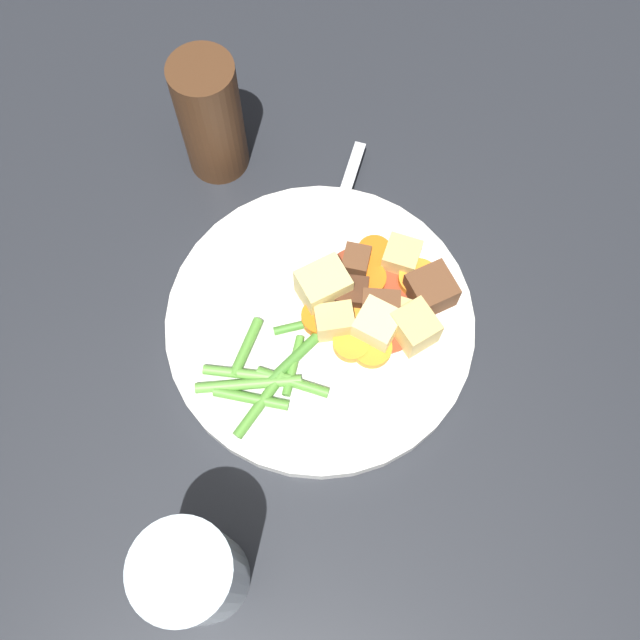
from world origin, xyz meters
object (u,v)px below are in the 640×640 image
potato_chunk_1 (415,328)px  potato_chunk_4 (334,321)px  meat_chunk_0 (380,309)px  meat_chunk_3 (356,262)px  carrot_slice_3 (416,274)px  potato_chunk_0 (400,314)px  carrot_slice_0 (346,312)px  carrot_slice_4 (352,343)px  carrot_slice_6 (372,348)px  potato_chunk_5 (377,326)px  water_glass (194,574)px  carrot_slice_1 (374,253)px  pepper_mill (211,118)px  carrot_slice_5 (367,279)px  carrot_slice_2 (323,313)px  potato_chunk_2 (402,256)px  meat_chunk_1 (352,294)px  fork (332,232)px  dinner_plate (320,323)px  meat_chunk_2 (431,290)px  potato_chunk_3 (323,286)px

potato_chunk_1 → potato_chunk_4: 0.06m
meat_chunk_0 → meat_chunk_3: 0.05m
carrot_slice_3 → potato_chunk_0: (-0.03, -0.03, 0.00)m
carrot_slice_0 → potato_chunk_4: bearing=-153.2°
carrot_slice_3 → carrot_slice_4: 0.08m
carrot_slice_6 → potato_chunk_5: (0.01, 0.01, 0.01)m
carrot_slice_4 → water_glass: 0.21m
potato_chunk_1 → carrot_slice_1: bearing=89.3°
meat_chunk_0 → pepper_mill: 0.22m
carrot_slice_5 → potato_chunk_1: (0.02, -0.06, 0.01)m
carrot_slice_2 → meat_chunk_0: bearing=-22.0°
potato_chunk_2 → meat_chunk_1: size_ratio=1.10×
carrot_slice_4 → carrot_slice_6: 0.02m
meat_chunk_0 → carrot_slice_5: bearing=85.0°
fork → dinner_plate: bearing=-120.2°
potato_chunk_1 → carrot_slice_2: bearing=144.5°
water_glass → meat_chunk_1: bearing=40.2°
carrot_slice_3 → meat_chunk_2: 0.02m
carrot_slice_3 → meat_chunk_3: size_ratio=1.42×
carrot_slice_4 → meat_chunk_2: (0.08, 0.01, 0.01)m
meat_chunk_0 → potato_chunk_2: bearing=45.3°
carrot_slice_5 → carrot_slice_3: bearing=-17.6°
carrot_slice_2 → potato_chunk_0: (0.06, -0.03, 0.00)m
water_glass → carrot_slice_1: bearing=40.3°
carrot_slice_6 → meat_chunk_1: meat_chunk_1 is taller
potato_chunk_4 → meat_chunk_2: (0.08, -0.01, 0.00)m
carrot_slice_4 → fork: (0.03, 0.10, -0.00)m
carrot_slice_5 → potato_chunk_5: potato_chunk_5 is taller
meat_chunk_3 → water_glass: size_ratio=0.20×
carrot_slice_5 → potato_chunk_3: (-0.04, 0.00, 0.01)m
carrot_slice_6 → carrot_slice_4: bearing=142.4°
potato_chunk_1 → pepper_mill: bearing=110.4°
carrot_slice_2 → meat_chunk_3: (0.04, 0.03, 0.01)m
meat_chunk_3 → potato_chunk_5: bearing=-97.8°
meat_chunk_0 → meat_chunk_1: 0.03m
carrot_slice_6 → water_glass: bearing=-149.0°
carrot_slice_4 → meat_chunk_2: bearing=10.3°
fork → potato_chunk_1: bearing=-78.0°
carrot_slice_4 → meat_chunk_3: (0.03, 0.06, 0.01)m
meat_chunk_3 → pepper_mill: (-0.07, 0.16, 0.03)m
carrot_slice_6 → potato_chunk_5: bearing=53.4°
dinner_plate → potato_chunk_0: 0.07m
meat_chunk_1 → meat_chunk_3: 0.03m
carrot_slice_6 → fork: carrot_slice_6 is taller
meat_chunk_1 → fork: 0.06m
carrot_slice_0 → potato_chunk_2: potato_chunk_2 is taller
potato_chunk_1 → meat_chunk_2: 0.04m
meat_chunk_3 → pepper_mill: size_ratio=0.19×
carrot_slice_4 → meat_chunk_0: meat_chunk_0 is taller
carrot_slice_0 → carrot_slice_1: carrot_slice_0 is taller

